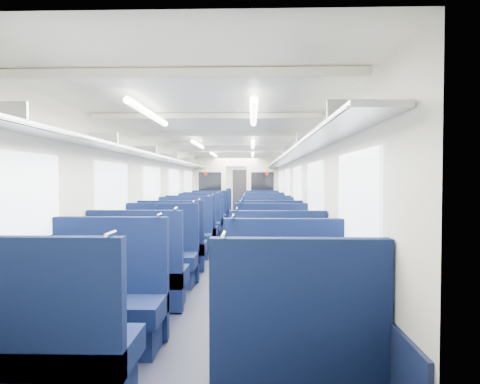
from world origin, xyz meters
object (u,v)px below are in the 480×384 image
at_px(seat_8, 173,248).
at_px(seat_21, 260,212).
at_px(seat_9, 269,247).
at_px(seat_12, 192,231).
at_px(seat_7, 272,260).
at_px(seat_11, 267,239).
at_px(seat_6, 160,259).
at_px(seat_16, 204,221).
at_px(seat_4, 139,278).
at_px(seat_14, 199,226).
at_px(seat_15, 264,226).
at_px(seat_5, 277,279).
at_px(bulkhead, 236,189).
at_px(seat_13, 265,232).
at_px(seat_10, 184,238).
at_px(seat_1, 297,360).
at_px(seat_18, 208,217).
at_px(seat_2, 105,307).
at_px(seat_20, 214,212).
at_px(seat_22, 217,210).
at_px(seat_19, 262,217).
at_px(seat_17, 263,221).
at_px(end_door, 241,191).
at_px(seat_3, 285,313).
at_px(seat_0, 50,355).
at_px(seat_23, 260,210).

distance_m(seat_8, seat_21, 8.00).
height_order(seat_9, seat_12, same).
xyz_separation_m(seat_7, seat_8, (-1.66, 1.00, 0.00)).
bearing_deg(seat_11, seat_6, -127.65).
distance_m(seat_7, seat_16, 5.92).
relative_size(seat_4, seat_14, 1.00).
bearing_deg(seat_15, seat_5, -90.00).
bearing_deg(bulkhead, seat_13, -79.84).
relative_size(seat_10, seat_13, 1.00).
height_order(seat_8, seat_10, same).
distance_m(seat_5, seat_9, 2.34).
relative_size(bulkhead, seat_14, 2.26).
height_order(seat_1, seat_9, same).
bearing_deg(seat_8, seat_13, 54.22).
relative_size(seat_8, seat_18, 1.00).
xyz_separation_m(seat_2, seat_21, (1.66, 11.19, 0.00)).
bearing_deg(seat_8, seat_18, 90.00).
bearing_deg(seat_20, seat_22, 90.00).
distance_m(seat_19, seat_22, 3.47).
bearing_deg(seat_10, seat_21, 75.95).
xyz_separation_m(seat_1, seat_14, (-1.66, 7.96, 0.00)).
xyz_separation_m(seat_10, seat_18, (0.00, 4.72, 0.00)).
bearing_deg(seat_17, end_door, 95.85).
xyz_separation_m(seat_9, seat_19, (0.00, 5.75, 0.00)).
distance_m(seat_10, seat_15, 2.80).
height_order(seat_13, seat_14, same).
bearing_deg(seat_15, seat_20, 110.16).
bearing_deg(seat_19, seat_5, -90.00).
bearing_deg(seat_3, seat_13, 90.00).
distance_m(seat_14, seat_18, 2.42).
bearing_deg(seat_0, seat_14, 90.00).
distance_m(end_door, seat_11, 11.60).
bearing_deg(seat_4, seat_9, 54.27).
xyz_separation_m(seat_2, seat_8, (0.00, 3.36, 0.00)).
distance_m(seat_15, seat_16, 2.07).
distance_m(seat_2, seat_23, 12.47).
distance_m(seat_7, seat_17, 5.58).
bearing_deg(seat_2, seat_21, 81.56).
relative_size(bulkhead, seat_4, 2.26).
relative_size(seat_21, seat_23, 1.00).
distance_m(bulkhead, seat_0, 11.43).
distance_m(seat_7, seat_23, 10.00).
bearing_deg(seat_3, seat_17, 90.00).
bearing_deg(seat_0, seat_15, 78.11).
relative_size(seat_6, seat_22, 1.00).
distance_m(seat_2, seat_5, 2.02).
xyz_separation_m(seat_8, seat_13, (1.66, 2.30, 0.00)).
bearing_deg(seat_10, seat_2, -90.00).
bearing_deg(seat_13, bulkhead, 100.16).
bearing_deg(bulkhead, seat_23, 68.09).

